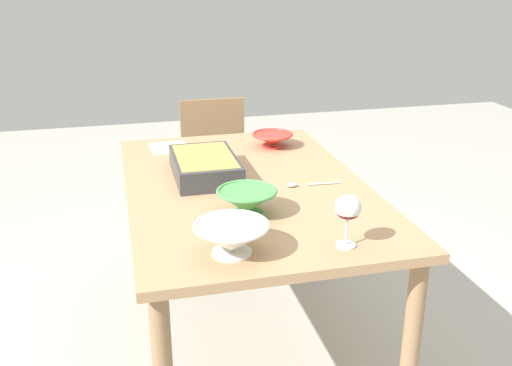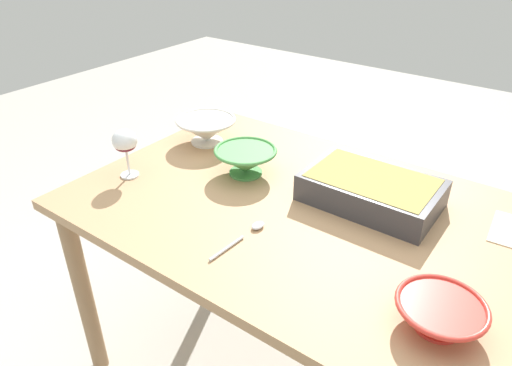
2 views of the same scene
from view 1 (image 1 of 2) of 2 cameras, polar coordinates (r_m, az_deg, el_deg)
The scene contains 10 objects.
ground_plane at distance 2.67m, azimuth -0.87°, elevation -15.83°, with size 8.00×8.00×0.00m, color #B2ADA3.
dining_table at distance 2.33m, azimuth -0.97°, elevation -2.23°, with size 1.44×0.93×0.77m.
chair at distance 3.41m, azimuth -3.83°, elevation 1.51°, with size 0.43×0.40×0.85m.
wine_glass at distance 1.78m, azimuth 9.01°, elevation -2.62°, with size 0.08×0.08×0.17m.
casserole_dish at distance 2.37m, azimuth -5.05°, elevation 1.76°, with size 0.40×0.25×0.09m.
mixing_bowl at distance 2.00m, azimuth -0.90°, elevation -1.75°, with size 0.21×0.21×0.09m.
small_bowl at distance 1.74m, azimuth -2.41°, elevation -5.33°, with size 0.23×0.23×0.10m.
serving_bowl at distance 2.76m, azimuth 1.63°, elevation 4.34°, with size 0.19×0.19×0.07m.
serving_spoon at distance 2.28m, azimuth 4.50°, elevation -0.13°, with size 0.03×0.22×0.01m.
napkin at distance 2.78m, azimuth -8.48°, elevation 3.47°, with size 0.19×0.17×0.00m, color beige.
Camera 1 is at (2.09, -0.47, 1.60)m, focal length 40.76 mm.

